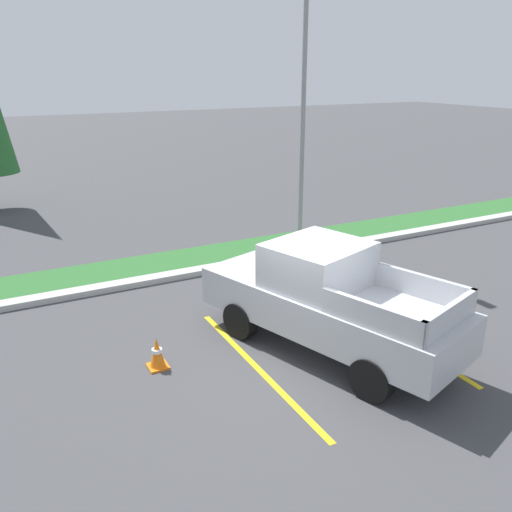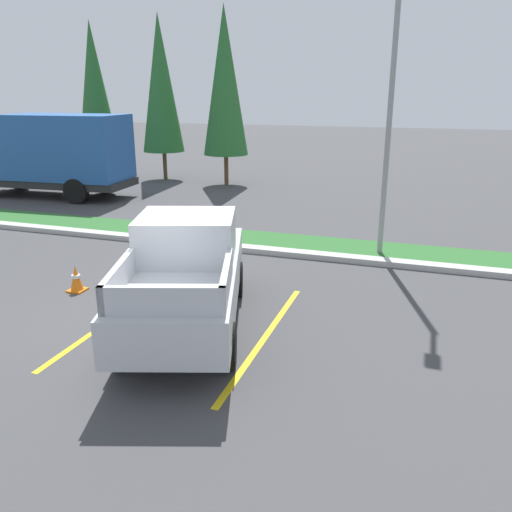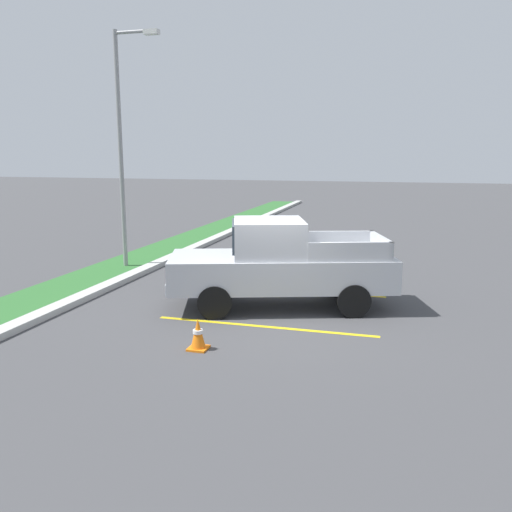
% 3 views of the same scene
% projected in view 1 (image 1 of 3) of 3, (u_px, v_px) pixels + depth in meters
% --- Properties ---
extents(ground_plane, '(120.00, 120.00, 0.00)m').
position_uv_depth(ground_plane, '(297.00, 359.00, 10.14)').
color(ground_plane, '#424244').
extents(parking_line_near, '(0.12, 4.80, 0.01)m').
position_uv_depth(parking_line_near, '(257.00, 367.00, 9.83)').
color(parking_line_near, yellow).
rests_on(parking_line_near, ground).
extents(parking_line_far, '(0.12, 4.80, 0.01)m').
position_uv_depth(parking_line_far, '(388.00, 331.00, 11.19)').
color(parking_line_far, yellow).
rests_on(parking_line_far, ground).
extents(curb_strip, '(56.00, 0.40, 0.15)m').
position_uv_depth(curb_strip, '(199.00, 271.00, 14.30)').
color(curb_strip, '#B2B2AD').
rests_on(curb_strip, ground).
extents(grass_median, '(56.00, 1.80, 0.06)m').
position_uv_depth(grass_median, '(184.00, 260.00, 15.23)').
color(grass_median, '#2D662D').
rests_on(grass_median, ground).
extents(pickup_truck_main, '(3.41, 5.55, 2.10)m').
position_uv_depth(pickup_truck_main, '(327.00, 299.00, 10.20)').
color(pickup_truck_main, black).
rests_on(pickup_truck_main, ground).
extents(street_light, '(0.24, 1.49, 7.24)m').
position_uv_depth(street_light, '(306.00, 106.00, 15.20)').
color(street_light, gray).
rests_on(street_light, ground).
extents(traffic_cone, '(0.36, 0.36, 0.60)m').
position_uv_depth(traffic_cone, '(157.00, 353.00, 9.75)').
color(traffic_cone, orange).
rests_on(traffic_cone, ground).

